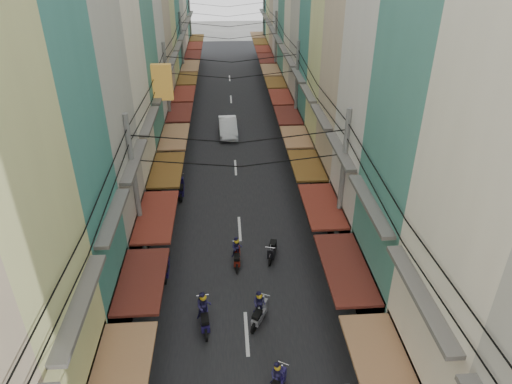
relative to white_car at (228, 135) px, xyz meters
name	(u,v)px	position (x,y,z in m)	size (l,w,h in m)	color
ground	(244,301)	(0.44, -20.41, 0.00)	(160.00, 160.00, 0.00)	#63635E
road	(233,136)	(0.44, -0.41, 0.01)	(10.00, 80.00, 0.02)	black
sidewalk_left	(156,138)	(-6.06, -0.41, 0.03)	(3.00, 80.00, 0.06)	gray
sidewalk_right	(309,134)	(6.94, -0.41, 0.03)	(3.00, 80.00, 0.06)	gray
building_row_left	(112,23)	(-7.48, -3.85, 9.78)	(7.80, 67.67, 23.70)	silver
building_row_right	(346,26)	(8.35, -3.97, 9.41)	(7.80, 68.98, 22.59)	#3B8175
utility_poles	(233,74)	(0.44, -5.40, 6.59)	(10.20, 66.13, 8.20)	slate
white_car	(228,135)	(0.00, 0.00, 0.00)	(4.95, 1.94, 1.75)	white
bicycle	(393,311)	(7.16, -21.51, 0.00)	(0.66, 1.76, 1.21)	black
moving_scooters	(223,261)	(-0.54, -18.00, 0.52)	(5.82, 27.72, 1.92)	black
parked_scooters	(345,378)	(3.96, -25.26, 0.47)	(12.55, 13.42, 0.97)	black
pedestrians	(161,246)	(-3.64, -17.28, 1.05)	(13.44, 24.54, 2.24)	black
traffic_sign	(368,252)	(6.27, -19.69, 2.00)	(0.10, 0.61, 2.76)	slate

